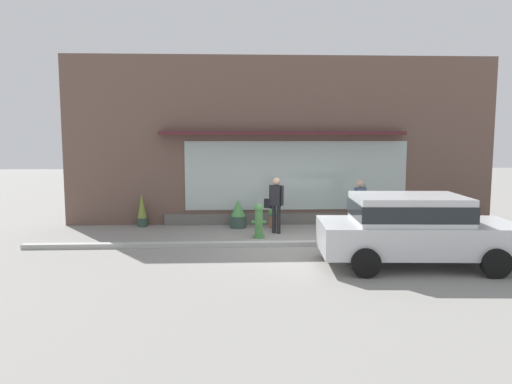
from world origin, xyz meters
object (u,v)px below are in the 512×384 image
object	(u,v)px
potted_plant_low_front	(238,215)
potted_plant_trailing_edge	(430,214)
pedestrian_passerby	(360,203)
potted_plant_window_center	(142,211)
potted_plant_near_hydrant	(364,205)
fire_hydrant	(259,221)
pedestrian_with_handbag	(276,201)
potted_plant_doorstep	(273,217)
parked_car_silver	(413,226)

from	to	relation	value
potted_plant_low_front	potted_plant_trailing_edge	distance (m)	6.24
pedestrian_passerby	potted_plant_window_center	world-z (taller)	pedestrian_passerby
potted_plant_window_center	potted_plant_near_hydrant	world-z (taller)	potted_plant_near_hydrant
pedestrian_passerby	potted_plant_near_hydrant	xyz separation A→B (m)	(0.49, 1.30, -0.26)
potted_plant_near_hydrant	fire_hydrant	bearing A→B (deg)	-152.77
fire_hydrant	pedestrian_with_handbag	world-z (taller)	pedestrian_with_handbag
fire_hydrant	potted_plant_doorstep	bearing A→B (deg)	70.65
fire_hydrant	potted_plant_window_center	size ratio (longest dim) A/B	0.93
potted_plant_low_front	fire_hydrant	bearing A→B (deg)	-69.59
parked_car_silver	potted_plant_window_center	world-z (taller)	parked_car_silver
potted_plant_trailing_edge	potted_plant_near_hydrant	xyz separation A→B (m)	(-2.16, 0.06, 0.29)
potted_plant_trailing_edge	potted_plant_window_center	bearing A→B (deg)	179.13
potted_plant_doorstep	fire_hydrant	bearing A→B (deg)	-109.35
fire_hydrant	parked_car_silver	world-z (taller)	parked_car_silver
potted_plant_trailing_edge	potted_plant_near_hydrant	size ratio (longest dim) A/B	0.56
parked_car_silver	potted_plant_low_front	size ratio (longest dim) A/B	4.98
pedestrian_with_handbag	potted_plant_low_front	size ratio (longest dim) A/B	1.89
pedestrian_with_handbag	pedestrian_passerby	bearing A→B (deg)	-149.49
parked_car_silver	potted_plant_doorstep	xyz separation A→B (m)	(-2.75, 4.60, -0.56)
pedestrian_with_handbag	potted_plant_trailing_edge	distance (m)	5.29
pedestrian_with_handbag	potted_plant_low_front	bearing A→B (deg)	-5.26
potted_plant_trailing_edge	potted_plant_doorstep	bearing A→B (deg)	-177.28
parked_car_silver	potted_plant_doorstep	bearing A→B (deg)	124.05
potted_plant_window_center	potted_plant_doorstep	bearing A→B (deg)	-5.29
potted_plant_doorstep	potted_plant_trailing_edge	bearing A→B (deg)	2.72
potted_plant_near_hydrant	parked_car_silver	bearing A→B (deg)	-92.71
fire_hydrant	parked_car_silver	distance (m)	4.53
fire_hydrant	potted_plant_near_hydrant	world-z (taller)	potted_plant_near_hydrant
pedestrian_with_handbag	parked_car_silver	distance (m)	4.64
pedestrian_with_handbag	potted_plant_trailing_edge	xyz separation A→B (m)	(5.14, 1.11, -0.60)
potted_plant_near_hydrant	potted_plant_low_front	bearing A→B (deg)	-176.24
fire_hydrant	potted_plant_window_center	xyz separation A→B (m)	(-3.63, 1.89, 0.01)
potted_plant_doorstep	potted_plant_low_front	world-z (taller)	potted_plant_low_front
parked_car_silver	potted_plant_low_front	world-z (taller)	parked_car_silver
fire_hydrant	parked_car_silver	xyz separation A→B (m)	(3.27, -3.10, 0.40)
potted_plant_low_front	potted_plant_near_hydrant	distance (m)	4.09
parked_car_silver	potted_plant_window_center	distance (m)	8.53
pedestrian_with_handbag	potted_plant_low_front	world-z (taller)	pedestrian_with_handbag
pedestrian_with_handbag	potted_plant_doorstep	distance (m)	1.07
pedestrian_with_handbag	potted_plant_near_hydrant	xyz separation A→B (m)	(2.97, 1.16, -0.30)
fire_hydrant	potted_plant_doorstep	distance (m)	1.60
pedestrian_with_handbag	potted_plant_near_hydrant	size ratio (longest dim) A/B	1.20
pedestrian_passerby	potted_plant_trailing_edge	bearing A→B (deg)	177.84
parked_car_silver	pedestrian_with_handbag	bearing A→B (deg)	129.46
potted_plant_low_front	potted_plant_window_center	xyz separation A→B (m)	(-3.06, 0.35, 0.09)
fire_hydrant	potted_plant_window_center	distance (m)	4.09
parked_car_silver	potted_plant_near_hydrant	world-z (taller)	parked_car_silver
pedestrian_passerby	parked_car_silver	xyz separation A→B (m)	(0.26, -3.60, -0.03)
potted_plant_window_center	potted_plant_trailing_edge	world-z (taller)	potted_plant_window_center
potted_plant_doorstep	potted_plant_window_center	world-z (taller)	potted_plant_window_center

